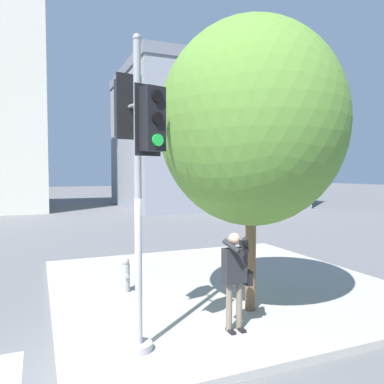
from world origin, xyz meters
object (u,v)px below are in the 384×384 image
(person_photographer, at_px, (235,272))
(street_tree, at_px, (252,124))
(fire_hydrant, at_px, (125,275))
(traffic_signal_pole, at_px, (138,154))

(person_photographer, bearing_deg, street_tree, 44.56)
(street_tree, relative_size, fire_hydrant, 7.21)
(person_photographer, bearing_deg, traffic_signal_pole, -177.41)
(traffic_signal_pole, height_order, fire_hydrant, traffic_signal_pole)
(traffic_signal_pole, xyz_separation_m, person_photographer, (1.73, 0.08, -2.01))
(traffic_signal_pole, bearing_deg, fire_hydrant, 81.74)
(street_tree, bearing_deg, person_photographer, -135.44)
(traffic_signal_pole, bearing_deg, person_photographer, 2.59)
(traffic_signal_pole, bearing_deg, street_tree, 18.39)
(traffic_signal_pole, relative_size, fire_hydrant, 6.06)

